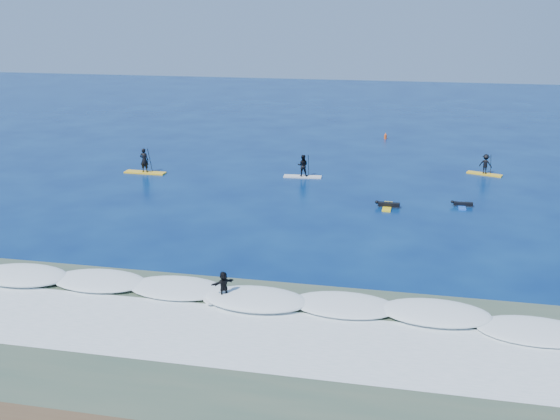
% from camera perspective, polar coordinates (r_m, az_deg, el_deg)
% --- Properties ---
extents(ground, '(160.00, 160.00, 0.00)m').
position_cam_1_polar(ground, '(37.98, -0.17, -1.74)').
color(ground, '#04194C').
rests_on(ground, ground).
extents(shallow_water, '(90.00, 13.00, 0.01)m').
position_cam_1_polar(shallow_water, '(25.67, -6.59, -12.24)').
color(shallow_water, '#3A4F3E').
rests_on(shallow_water, ground).
extents(breaking_wave, '(40.00, 6.00, 0.30)m').
position_cam_1_polar(breaking_wave, '(29.03, -4.17, -8.36)').
color(breaking_wave, white).
rests_on(breaking_wave, ground).
extents(whitewater, '(34.00, 5.00, 0.02)m').
position_cam_1_polar(whitewater, '(26.50, -5.92, -11.19)').
color(whitewater, silver).
rests_on(whitewater, ground).
extents(sup_paddler_left, '(3.41, 0.95, 2.38)m').
position_cam_1_polar(sup_paddler_left, '(51.63, -12.28, 4.12)').
color(sup_paddler_left, yellow).
rests_on(sup_paddler_left, ground).
extents(sup_paddler_center, '(3.03, 0.96, 2.10)m').
position_cam_1_polar(sup_paddler_center, '(49.24, 2.09, 3.90)').
color(sup_paddler_center, silver).
rests_on(sup_paddler_center, ground).
extents(sup_paddler_right, '(2.81, 1.57, 1.92)m').
position_cam_1_polar(sup_paddler_right, '(52.62, 18.26, 3.88)').
color(sup_paddler_right, yellow).
rests_on(sup_paddler_right, ground).
extents(prone_paddler_near, '(1.66, 2.11, 0.44)m').
position_cam_1_polar(prone_paddler_near, '(42.56, 9.81, 0.43)').
color(prone_paddler_near, yellow).
rests_on(prone_paddler_near, ground).
extents(prone_paddler_far, '(1.46, 1.84, 0.39)m').
position_cam_1_polar(prone_paddler_far, '(43.89, 16.29, 0.47)').
color(prone_paddler_far, blue).
rests_on(prone_paddler_far, ground).
extents(wave_surfer, '(1.69, 1.63, 1.33)m').
position_cam_1_polar(wave_surfer, '(28.76, -5.18, -6.97)').
color(wave_surfer, white).
rests_on(wave_surfer, breaking_wave).
extents(marker_buoy, '(0.28, 0.28, 0.66)m').
position_cam_1_polar(marker_buoy, '(64.63, 9.62, 6.67)').
color(marker_buoy, '#DF4A13').
rests_on(marker_buoy, ground).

